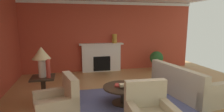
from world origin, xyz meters
TOP-DOWN VIEW (x-y plane):
  - ground_plane at (0.00, 0.00)m, footprint 8.97×8.97m
  - wall_fireplace at (0.00, 3.38)m, footprint 7.50×0.12m
  - crown_moulding at (0.00, 3.30)m, footprint 7.50×0.08m
  - area_rug at (-0.33, -0.10)m, footprint 3.42×2.32m
  - fireplace at (-0.32, 3.17)m, footprint 1.80×0.35m
  - sofa at (1.51, 0.06)m, footprint 1.16×2.20m
  - armchair_near_window at (-1.87, -0.64)m, footprint 0.96×0.96m
  - coffee_table at (-0.33, -0.10)m, footprint 1.00×1.00m
  - side_table at (-2.26, 0.33)m, footprint 0.56×0.56m
  - table_lamp at (-2.26, 0.33)m, footprint 0.44×0.44m
  - vase_on_side_table at (-2.11, 0.21)m, footprint 0.10×0.10m
  - vase_mantel_right at (0.23, 3.12)m, footprint 0.20×0.20m
  - book_red_cover at (-0.40, -0.06)m, footprint 0.30×0.27m
  - book_art_folio at (-0.34, -0.21)m, footprint 0.21×0.15m
  - potted_plant at (1.98, 2.75)m, footprint 0.56×0.56m

SIDE VIEW (x-z plane):
  - ground_plane at x=0.00m, z-range 0.00..0.00m
  - area_rug at x=-0.33m, z-range 0.00..0.01m
  - sofa at x=1.51m, z-range -0.13..0.72m
  - armchair_near_window at x=-1.87m, z-range -0.17..0.78m
  - coffee_table at x=-0.33m, z-range 0.11..0.56m
  - side_table at x=-2.26m, z-range 0.05..0.75m
  - book_red_cover at x=-0.40m, z-range 0.45..0.49m
  - potted_plant at x=1.98m, z-range 0.08..0.91m
  - book_art_folio at x=-0.34m, z-range 0.49..0.55m
  - fireplace at x=-0.32m, z-range -0.03..1.15m
  - vase_on_side_table at x=-2.11m, z-range 0.70..1.16m
  - table_lamp at x=-2.26m, z-range 0.85..1.60m
  - vase_mantel_right at x=0.23m, z-range 1.18..1.55m
  - wall_fireplace at x=0.00m, z-range 0.00..2.88m
  - crown_moulding at x=0.00m, z-range 2.74..2.86m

